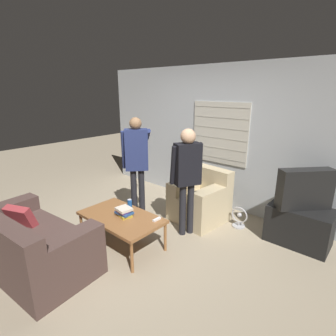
% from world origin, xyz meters
% --- Properties ---
extents(ground_plane, '(16.00, 16.00, 0.00)m').
position_xyz_m(ground_plane, '(0.00, 0.00, 0.00)').
color(ground_plane, gray).
extents(wall_back, '(5.20, 0.08, 2.55)m').
position_xyz_m(wall_back, '(0.01, 2.03, 1.28)').
color(wall_back, '#ADB2B7').
rests_on(wall_back, ground_plane).
extents(couch_blue, '(1.72, 1.04, 0.81)m').
position_xyz_m(couch_blue, '(-0.53, -1.15, 0.31)').
color(couch_blue, '#4C3833').
rests_on(couch_blue, ground_plane).
extents(armchair_beige, '(0.87, 0.87, 0.86)m').
position_xyz_m(armchair_beige, '(0.32, 1.28, 0.35)').
color(armchair_beige, '#C6B289').
rests_on(armchair_beige, ground_plane).
extents(coffee_table, '(1.17, 0.68, 0.45)m').
position_xyz_m(coffee_table, '(-0.06, -0.10, 0.42)').
color(coffee_table, brown).
rests_on(coffee_table, ground_plane).
extents(tv_stand, '(0.82, 0.52, 0.55)m').
position_xyz_m(tv_stand, '(1.78, 1.59, 0.27)').
color(tv_stand, black).
rests_on(tv_stand, ground_plane).
extents(tv, '(0.64, 0.67, 0.56)m').
position_xyz_m(tv, '(1.78, 1.59, 0.82)').
color(tv, black).
rests_on(tv, tv_stand).
extents(person_left_standing, '(0.53, 0.78, 1.71)m').
position_xyz_m(person_left_standing, '(-0.50, 0.62, 1.07)').
color(person_left_standing, black).
rests_on(person_left_standing, ground_plane).
extents(person_right_standing, '(0.56, 0.67, 1.61)m').
position_xyz_m(person_right_standing, '(0.41, 0.75, 1.01)').
color(person_right_standing, black).
rests_on(person_right_standing, ground_plane).
extents(book_stack, '(0.24, 0.20, 0.12)m').
position_xyz_m(book_stack, '(-0.03, -0.08, 0.52)').
color(book_stack, gold).
rests_on(book_stack, coffee_table).
extents(soda_can, '(0.07, 0.07, 0.13)m').
position_xyz_m(soda_can, '(-0.18, 0.16, 0.52)').
color(soda_can, '#194C9E').
rests_on(soda_can, coffee_table).
extents(spare_remote, '(0.04, 0.13, 0.02)m').
position_xyz_m(spare_remote, '(0.39, 0.13, 0.47)').
color(spare_remote, white).
rests_on(spare_remote, coffee_table).
extents(floor_fan, '(0.27, 0.20, 0.34)m').
position_xyz_m(floor_fan, '(0.94, 1.46, 0.15)').
color(floor_fan, '#A8A8AD').
rests_on(floor_fan, ground_plane).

